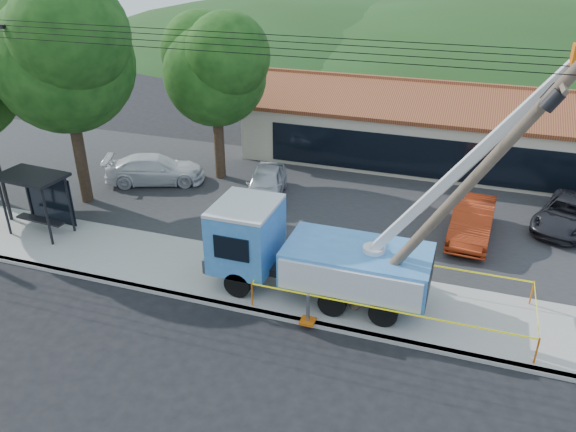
{
  "coord_description": "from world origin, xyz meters",
  "views": [
    {
      "loc": [
        5.76,
        -12.9,
        12.0
      ],
      "look_at": [
        -0.36,
        5.0,
        2.53
      ],
      "focal_mm": 35.0,
      "sensor_mm": 36.0,
      "label": 1
    }
  ],
  "objects_px": {
    "car_silver": "(266,199)",
    "car_dark": "(564,229)",
    "car_red": "(469,239)",
    "car_white": "(157,184)",
    "utility_truck": "(313,251)",
    "leaning_pole": "(463,191)",
    "bus_shelter": "(37,189)"
  },
  "relations": [
    {
      "from": "car_silver",
      "to": "bus_shelter",
      "type": "bearing_deg",
      "value": -153.18
    },
    {
      "from": "bus_shelter",
      "to": "car_dark",
      "type": "bearing_deg",
      "value": 24.33
    },
    {
      "from": "leaning_pole",
      "to": "car_white",
      "type": "xyz_separation_m",
      "value": [
        -15.71,
        7.81,
        -5.15
      ]
    },
    {
      "from": "car_silver",
      "to": "car_white",
      "type": "distance_m",
      "value": 6.3
    },
    {
      "from": "utility_truck",
      "to": "car_white",
      "type": "relative_size",
      "value": 2.21
    },
    {
      "from": "utility_truck",
      "to": "car_silver",
      "type": "bearing_deg",
      "value": 122.26
    },
    {
      "from": "car_silver",
      "to": "car_red",
      "type": "xyz_separation_m",
      "value": [
        9.98,
        -0.95,
        0.0
      ]
    },
    {
      "from": "car_dark",
      "to": "car_silver",
      "type": "bearing_deg",
      "value": -154.48
    },
    {
      "from": "bus_shelter",
      "to": "car_red",
      "type": "xyz_separation_m",
      "value": [
        18.03,
        5.64,
        -2.19
      ]
    },
    {
      "from": "utility_truck",
      "to": "car_white",
      "type": "distance_m",
      "value": 13.26
    },
    {
      "from": "leaning_pole",
      "to": "car_red",
      "type": "bearing_deg",
      "value": 85.24
    },
    {
      "from": "utility_truck",
      "to": "car_red",
      "type": "distance_m",
      "value": 8.53
    },
    {
      "from": "bus_shelter",
      "to": "car_dark",
      "type": "distance_m",
      "value": 23.6
    },
    {
      "from": "car_red",
      "to": "car_white",
      "type": "distance_m",
      "value": 16.31
    },
    {
      "from": "car_silver",
      "to": "car_red",
      "type": "bearing_deg",
      "value": -17.96
    },
    {
      "from": "bus_shelter",
      "to": "car_red",
      "type": "bearing_deg",
      "value": 21.78
    },
    {
      "from": "utility_truck",
      "to": "car_dark",
      "type": "bearing_deg",
      "value": 42.81
    },
    {
      "from": "utility_truck",
      "to": "leaning_pole",
      "type": "xyz_separation_m",
      "value": [
        4.79,
        -0.53,
        3.28
      ]
    },
    {
      "from": "car_white",
      "to": "leaning_pole",
      "type": "bearing_deg",
      "value": -138.61
    },
    {
      "from": "car_silver",
      "to": "car_dark",
      "type": "xyz_separation_m",
      "value": [
        14.04,
        1.41,
        0.0
      ]
    },
    {
      "from": "car_red",
      "to": "car_white",
      "type": "bearing_deg",
      "value": 179.99
    },
    {
      "from": "car_silver",
      "to": "car_white",
      "type": "height_order",
      "value": "car_silver"
    },
    {
      "from": "utility_truck",
      "to": "car_red",
      "type": "relative_size",
      "value": 2.4
    },
    {
      "from": "utility_truck",
      "to": "bus_shelter",
      "type": "height_order",
      "value": "utility_truck"
    },
    {
      "from": "car_red",
      "to": "car_dark",
      "type": "bearing_deg",
      "value": 33.44
    },
    {
      "from": "leaning_pole",
      "to": "car_silver",
      "type": "distance_m",
      "value": 13.29
    },
    {
      "from": "bus_shelter",
      "to": "car_dark",
      "type": "relative_size",
      "value": 0.62
    },
    {
      "from": "car_white",
      "to": "car_dark",
      "type": "bearing_deg",
      "value": -108.1
    },
    {
      "from": "car_silver",
      "to": "leaning_pole",
      "type": "bearing_deg",
      "value": -52.34
    },
    {
      "from": "car_dark",
      "to": "car_white",
      "type": "bearing_deg",
      "value": -156.15
    },
    {
      "from": "car_white",
      "to": "car_silver",
      "type": "bearing_deg",
      "value": -111.86
    },
    {
      "from": "car_red",
      "to": "car_dark",
      "type": "relative_size",
      "value": 0.99
    }
  ]
}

